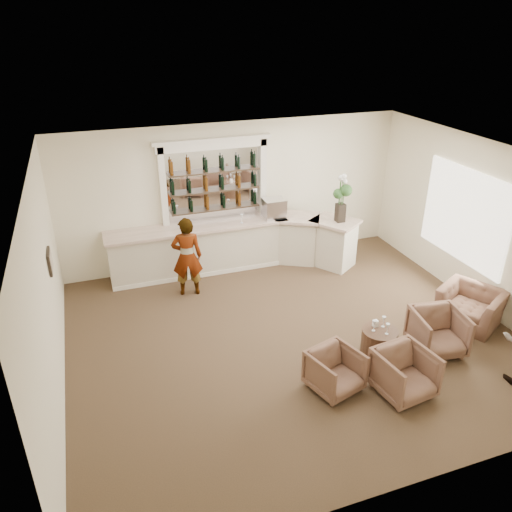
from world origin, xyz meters
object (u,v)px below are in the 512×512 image
(armchair_far, at_px, (470,306))
(armchair_left, at_px, (335,371))
(sommelier, at_px, (187,257))
(armchair_right, at_px, (438,332))
(bar_counter, at_px, (235,246))
(cocktail_table, at_px, (379,342))
(armchair_center, at_px, (404,373))
(flower_vase, at_px, (342,195))
(espresso_machine, at_px, (274,208))

(armchair_far, bearing_deg, armchair_left, -104.20)
(sommelier, height_order, armchair_right, sommelier)
(bar_counter, distance_m, cocktail_table, 4.24)
(armchair_center, distance_m, armchair_right, 1.41)
(sommelier, xyz_separation_m, armchair_far, (4.85, -2.89, -0.51))
(armchair_left, height_order, flower_vase, flower_vase)
(espresso_machine, bearing_deg, armchair_far, -55.02)
(armchair_right, bearing_deg, cocktail_table, 175.38)
(cocktail_table, distance_m, espresso_machine, 4.22)
(cocktail_table, bearing_deg, sommelier, 129.77)
(sommelier, bearing_deg, espresso_machine, -148.64)
(armchair_far, xyz_separation_m, espresso_machine, (-2.60, 3.74, 1.00))
(armchair_far, relative_size, espresso_machine, 2.21)
(armchair_center, bearing_deg, sommelier, 113.24)
(espresso_machine, height_order, flower_vase, flower_vase)
(armchair_left, height_order, espresso_machine, espresso_machine)
(bar_counter, xyz_separation_m, espresso_machine, (0.97, 0.06, 0.78))
(cocktail_table, relative_size, armchair_far, 0.57)
(armchair_right, bearing_deg, bar_counter, 128.21)
(sommelier, relative_size, armchair_right, 2.00)
(sommelier, height_order, espresso_machine, sommelier)
(armchair_center, bearing_deg, armchair_right, 24.47)
(cocktail_table, bearing_deg, armchair_left, -154.44)
(sommelier, bearing_deg, armchair_right, 147.60)
(armchair_right, height_order, armchair_far, armchair_right)
(cocktail_table, bearing_deg, armchair_right, -13.39)
(espresso_machine, bearing_deg, sommelier, -159.07)
(sommelier, distance_m, armchair_right, 5.06)
(cocktail_table, xyz_separation_m, sommelier, (-2.66, 3.20, 0.62))
(armchair_center, height_order, armchair_far, armchair_center)
(armchair_left, bearing_deg, armchair_right, -8.46)
(sommelier, distance_m, espresso_machine, 2.46)
(flower_vase, bearing_deg, armchair_far, -66.80)
(bar_counter, relative_size, armchair_center, 6.83)
(espresso_machine, bearing_deg, armchair_center, -87.14)
(sommelier, relative_size, flower_vase, 1.55)
(bar_counter, distance_m, armchair_far, 5.13)
(armchair_far, bearing_deg, cocktail_table, -110.59)
(bar_counter, bearing_deg, armchair_far, -45.98)
(armchair_right, distance_m, armchair_far, 1.29)
(flower_vase, bearing_deg, armchair_left, -118.10)
(armchair_left, height_order, armchair_far, armchair_far)
(bar_counter, height_order, armchair_right, bar_counter)
(cocktail_table, xyz_separation_m, espresso_machine, (-0.41, 4.05, 1.11))
(flower_vase, bearing_deg, armchair_center, -104.18)
(flower_vase, bearing_deg, espresso_machine, 150.23)
(armchair_left, relative_size, armchair_far, 0.70)
(cocktail_table, relative_size, armchair_center, 0.74)
(bar_counter, distance_m, armchair_center, 5.13)
(armchair_center, relative_size, espresso_machine, 1.70)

